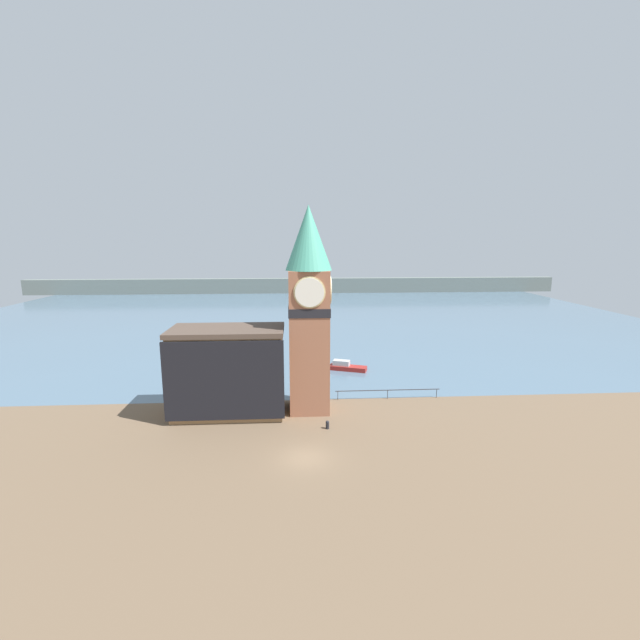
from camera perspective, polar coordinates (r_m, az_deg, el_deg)
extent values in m
plane|color=brown|center=(38.01, -1.93, -17.90)|extent=(160.00, 160.00, 0.00)
cube|color=slate|center=(108.20, -3.02, 1.03)|extent=(160.00, 120.00, 0.00)
cube|color=slate|center=(147.49, -3.17, 4.61)|extent=(180.00, 3.00, 5.00)
cube|color=#333338|center=(50.61, 9.01, -9.22)|extent=(12.17, 0.08, 0.08)
cylinder|color=#333338|center=(49.90, 2.39, -10.03)|extent=(0.07, 0.07, 1.05)
cylinder|color=#333338|center=(50.79, 8.99, -9.78)|extent=(0.07, 0.07, 1.05)
cylinder|color=#333338|center=(52.32, 15.28, -9.42)|extent=(0.07, 0.07, 1.05)
cube|color=#935B42|center=(45.19, -1.47, -2.91)|extent=(4.14, 4.14, 15.10)
cube|color=black|center=(44.52, -1.49, 1.30)|extent=(4.26, 4.26, 0.90)
cylinder|color=tan|center=(42.11, -1.40, 3.70)|extent=(3.17, 0.12, 3.17)
cylinder|color=silver|center=(42.03, -1.40, 3.68)|extent=(2.88, 0.12, 2.88)
cylinder|color=tan|center=(44.34, 1.25, 4.05)|extent=(0.12, 3.17, 3.17)
cylinder|color=silver|center=(44.35, 1.36, 4.06)|extent=(0.12, 2.88, 2.88)
cone|color=teal|center=(43.92, -1.54, 10.92)|extent=(4.76, 4.76, 6.52)
cube|color=#9E754C|center=(46.18, -12.10, -6.97)|extent=(11.28, 5.71, 8.72)
cube|color=#4C3D33|center=(45.01, -12.33, -1.37)|extent=(11.68, 6.11, 0.50)
cube|color=black|center=(43.31, -12.69, -7.95)|extent=(11.78, 0.30, 8.02)
cube|color=maroon|center=(60.83, 3.73, -6.40)|extent=(5.49, 3.30, 0.62)
cube|color=#B2B2B2|center=(60.84, 2.87, -5.72)|extent=(2.56, 1.85, 0.74)
cylinder|color=black|center=(42.92, 1.00, -13.89)|extent=(0.34, 0.34, 0.66)
sphere|color=black|center=(42.78, 1.00, -13.49)|extent=(0.35, 0.35, 0.35)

